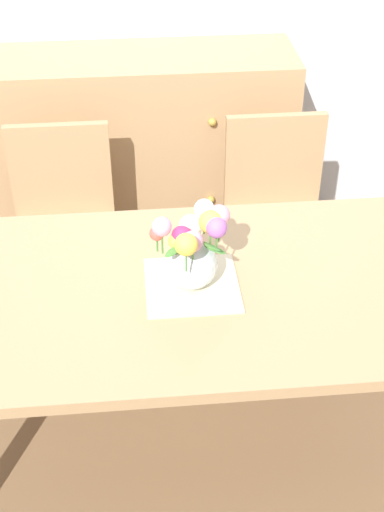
{
  "coord_description": "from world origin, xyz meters",
  "views": [
    {
      "loc": [
        -0.15,
        -1.73,
        2.19
      ],
      "look_at": [
        0.01,
        -0.0,
        0.89
      ],
      "focal_mm": 50.25,
      "sensor_mm": 36.0,
      "label": 1
    }
  ],
  "objects_px": {
    "chair_left": "(64,219)",
    "dresser": "(144,156)",
    "chair_right": "(276,207)",
    "dining_table": "(188,308)",
    "flower_vase": "(193,250)"
  },
  "relations": [
    {
      "from": "dining_table",
      "to": "chair_right",
      "type": "bearing_deg",
      "value": 60.4
    },
    {
      "from": "dresser",
      "to": "flower_vase",
      "type": "xyz_separation_m",
      "value": [
        0.11,
        -1.33,
        0.41
      ]
    },
    {
      "from": "dresser",
      "to": "flower_vase",
      "type": "height_order",
      "value": "flower_vase"
    },
    {
      "from": "flower_vase",
      "to": "chair_left",
      "type": "bearing_deg",
      "value": 120.46
    },
    {
      "from": "dining_table",
      "to": "flower_vase",
      "type": "bearing_deg",
      "value": -6.21
    },
    {
      "from": "chair_left",
      "to": "chair_right",
      "type": "xyz_separation_m",
      "value": [
        0.9,
        0.0,
        0.0
      ]
    },
    {
      "from": "chair_left",
      "to": "chair_right",
      "type": "relative_size",
      "value": 1.0
    },
    {
      "from": "dresser",
      "to": "flower_vase",
      "type": "bearing_deg",
      "value": -85.26
    },
    {
      "from": "dining_table",
      "to": "chair_left",
      "type": "height_order",
      "value": "chair_left"
    },
    {
      "from": "dining_table",
      "to": "chair_right",
      "type": "distance_m",
      "value": 0.92
    },
    {
      "from": "chair_left",
      "to": "flower_vase",
      "type": "bearing_deg",
      "value": 120.46
    },
    {
      "from": "dining_table",
      "to": "chair_left",
      "type": "distance_m",
      "value": 0.92
    },
    {
      "from": "chair_left",
      "to": "dresser",
      "type": "height_order",
      "value": "dresser"
    },
    {
      "from": "flower_vase",
      "to": "dresser",
      "type": "bearing_deg",
      "value": 94.74
    },
    {
      "from": "chair_right",
      "to": "dresser",
      "type": "relative_size",
      "value": 0.64
    }
  ]
}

